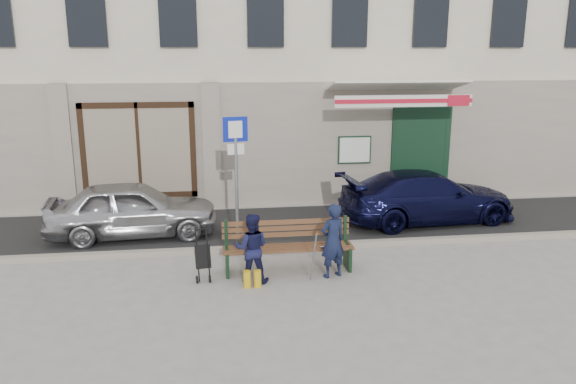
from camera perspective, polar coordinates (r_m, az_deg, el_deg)
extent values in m
plane|color=#9E9991|center=(10.16, 0.61, -8.80)|extent=(80.00, 80.00, 0.00)
cube|color=#282828|center=(13.05, -1.34, -3.51)|extent=(60.00, 3.20, 0.01)
cube|color=#9E9384|center=(11.52, -0.46, -5.64)|extent=(60.00, 0.18, 0.12)
cube|color=beige|center=(17.84, -3.44, 17.45)|extent=(20.00, 7.00, 10.00)
cube|color=#9E9384|center=(14.48, -2.19, 4.74)|extent=(20.00, 0.12, 3.20)
cube|color=maroon|center=(14.60, -14.84, 4.16)|extent=(2.50, 0.12, 2.00)
cube|color=black|center=(15.38, 13.27, 3.80)|extent=(1.60, 0.10, 2.60)
cube|color=black|center=(15.84, 12.65, 3.75)|extent=(1.25, 0.90, 2.40)
cube|color=white|center=(14.79, 6.79, 4.26)|extent=(0.80, 0.03, 0.65)
cube|color=white|center=(14.64, 10.67, 10.45)|extent=(3.40, 1.72, 0.42)
cube|color=white|center=(13.85, 11.72, 9.04)|extent=(3.40, 0.05, 0.28)
cube|color=red|center=(13.82, 11.76, 9.03)|extent=(3.40, 0.02, 0.10)
imported|color=#AFAFB4|center=(12.67, -15.51, -1.68)|extent=(3.73, 1.71, 1.24)
imported|color=black|center=(13.69, 13.97, -0.45)|extent=(4.36, 2.16, 1.22)
cylinder|color=gray|center=(11.49, -5.25, 0.68)|extent=(0.07, 0.07, 2.60)
cube|color=#0B1CA3|center=(11.28, -5.38, 6.36)|extent=(0.50, 0.11, 0.50)
cube|color=white|center=(11.25, -5.37, 6.34)|extent=(0.28, 0.06, 0.34)
cube|color=white|center=(11.34, -5.33, 4.36)|extent=(0.34, 0.08, 0.22)
cube|color=brown|center=(10.35, 0.02, -5.69)|extent=(2.40, 0.50, 0.04)
cube|color=brown|center=(10.52, -0.19, -3.69)|extent=(2.40, 0.10, 0.36)
cube|color=black|center=(10.35, -6.19, -7.11)|extent=(0.06, 0.50, 0.45)
cube|color=black|center=(10.62, 6.05, -6.53)|extent=(0.06, 0.50, 0.45)
cube|color=white|center=(10.36, 4.22, -5.52)|extent=(0.34, 0.25, 0.11)
cylinder|color=gray|center=(9.76, 2.59, -6.64)|extent=(0.07, 0.34, 0.96)
cylinder|color=gold|center=(9.78, -4.18, -8.82)|extent=(0.13, 0.13, 0.30)
cylinder|color=gold|center=(9.79, -3.11, -8.78)|extent=(0.13, 0.13, 0.30)
imported|color=#131A36|center=(10.05, 4.56, -4.95)|extent=(0.58, 0.49, 1.36)
imported|color=#15173C|center=(9.84, -3.73, -5.71)|extent=(0.66, 0.55, 1.24)
cylinder|color=black|center=(10.08, -9.23, -8.77)|extent=(0.05, 0.13, 0.13)
cylinder|color=black|center=(10.08, -7.94, -8.74)|extent=(0.05, 0.13, 0.13)
cube|color=black|center=(10.12, -8.64, -6.50)|extent=(0.30, 0.27, 0.44)
cylinder|color=black|center=(10.07, -8.73, -3.74)|extent=(0.24, 0.06, 0.02)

